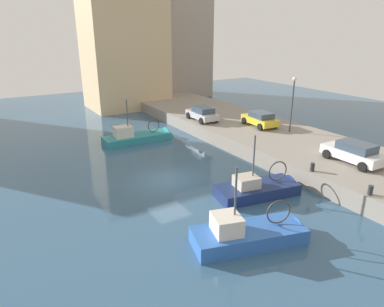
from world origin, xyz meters
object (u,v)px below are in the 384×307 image
object	(u,v)px
fishing_boat_blue	(254,240)
mooring_bollard_north	(312,167)
fishing_boat_navy	(262,193)
parked_car_yellow	(260,119)
mooring_bollard_mid	(370,190)
fishing_boat_teal	(141,139)
parked_car_silver	(202,113)
parked_car_white	(354,152)
quay_streetlamp	(293,95)

from	to	relation	value
fishing_boat_blue	mooring_bollard_north	distance (m)	7.86
fishing_boat_navy	parked_car_yellow	size ratio (longest dim) A/B	1.56
mooring_bollard_mid	fishing_boat_teal	bearing A→B (deg)	105.40
parked_car_silver	mooring_bollard_mid	xyz separation A→B (m)	(-1.21, -18.90, -0.44)
parked_car_white	mooring_bollard_north	distance (m)	3.64
parked_car_white	mooring_bollard_mid	xyz separation A→B (m)	(-3.59, -3.62, -0.47)
quay_streetlamp	parked_car_yellow	bearing A→B (deg)	109.40
mooring_bollard_mid	mooring_bollard_north	bearing A→B (deg)	90.00
parked_car_white	fishing_boat_navy	bearing A→B (deg)	169.26
mooring_bollard_north	quay_streetlamp	world-z (taller)	quay_streetlamp
fishing_boat_teal	parked_car_yellow	size ratio (longest dim) A/B	1.77
parked_car_yellow	mooring_bollard_mid	bearing A→B (deg)	-108.12
fishing_boat_teal	quay_streetlamp	bearing A→B (deg)	-36.09
fishing_boat_teal	parked_car_white	distance (m)	18.21
fishing_boat_teal	parked_car_silver	size ratio (longest dim) A/B	1.77
fishing_boat_navy	quay_streetlamp	distance (m)	11.88
fishing_boat_blue	mooring_bollard_north	size ratio (longest dim) A/B	11.89
fishing_boat_navy	mooring_bollard_north	world-z (taller)	fishing_boat_navy
fishing_boat_navy	fishing_boat_teal	world-z (taller)	fishing_boat_teal
fishing_boat_blue	mooring_bollard_mid	bearing A→B (deg)	-9.34
fishing_boat_navy	parked_car_silver	bearing A→B (deg)	72.04
parked_car_yellow	mooring_bollard_north	world-z (taller)	parked_car_yellow
fishing_boat_navy	quay_streetlamp	xyz separation A→B (m)	(8.97, 6.45, 4.36)
fishing_boat_navy	mooring_bollard_north	size ratio (longest dim) A/B	11.30
fishing_boat_blue	fishing_boat_navy	bearing A→B (deg)	43.86
parked_car_silver	mooring_bollard_mid	bearing A→B (deg)	-93.65
parked_car_silver	mooring_bollard_north	world-z (taller)	parked_car_silver
mooring_bollard_north	parked_car_white	bearing A→B (deg)	-6.09
mooring_bollard_north	quay_streetlamp	bearing A→B (deg)	52.54
fishing_boat_teal	mooring_bollard_north	world-z (taller)	fishing_boat_teal
fishing_boat_teal	parked_car_white	bearing A→B (deg)	-60.48
mooring_bollard_north	parked_car_yellow	bearing A→B (deg)	65.51
mooring_bollard_north	mooring_bollard_mid	bearing A→B (deg)	-90.00
fishing_boat_teal	parked_car_yellow	distance (m)	11.39
fishing_boat_blue	mooring_bollard_mid	distance (m)	7.44
mooring_bollard_mid	mooring_bollard_north	xyz separation A→B (m)	(0.00, 4.00, 0.00)
parked_car_yellow	fishing_boat_blue	bearing A→B (deg)	-132.34
fishing_boat_navy	mooring_bollard_mid	xyz separation A→B (m)	(3.32, -4.93, 1.38)
mooring_bollard_mid	mooring_bollard_north	distance (m)	4.00
fishing_boat_teal	mooring_bollard_mid	world-z (taller)	fishing_boat_teal
fishing_boat_navy	fishing_boat_teal	xyz separation A→B (m)	(-2.02, 14.46, 0.03)
parked_car_white	quay_streetlamp	size ratio (longest dim) A/B	0.87
fishing_boat_navy	parked_car_silver	size ratio (longest dim) A/B	1.56
fishing_boat_navy	mooring_bollard_north	distance (m)	3.72
fishing_boat_teal	fishing_boat_blue	bearing A→B (deg)	-95.89
fishing_boat_teal	parked_car_white	world-z (taller)	fishing_boat_teal
fishing_boat_blue	parked_car_silver	size ratio (longest dim) A/B	1.65
parked_car_white	parked_car_yellow	xyz separation A→B (m)	(1.06, 10.59, -0.04)
fishing_boat_navy	parked_car_yellow	distance (m)	12.37
quay_streetlamp	parked_car_white	bearing A→B (deg)	-104.89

